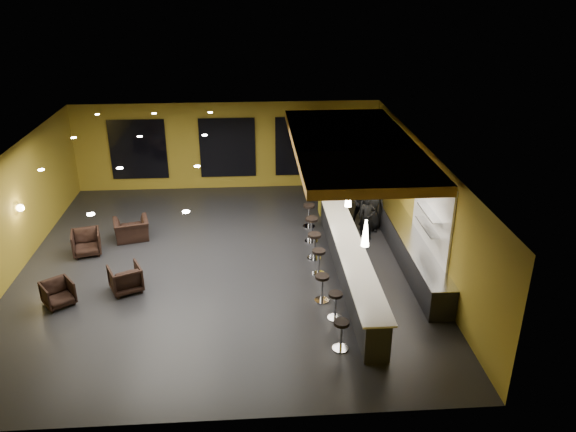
{
  "coord_description": "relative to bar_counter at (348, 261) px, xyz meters",
  "views": [
    {
      "loc": [
        0.93,
        -15.13,
        8.25
      ],
      "look_at": [
        2.0,
        0.5,
        1.3
      ],
      "focal_mm": 35.0,
      "sensor_mm": 36.0,
      "label": 1
    }
  ],
  "objects": [
    {
      "name": "wall_front",
      "position": [
        -3.65,
        -5.55,
        1.25
      ],
      "size": [
        12.0,
        0.1,
        3.5
      ],
      "primitive_type": "cube",
      "color": "olive",
      "rests_on": "floor"
    },
    {
      "name": "staff_b",
      "position": [
        1.08,
        3.61,
        0.33
      ],
      "size": [
        0.97,
        0.86,
        1.67
      ],
      "primitive_type": "imported",
      "rotation": [
        0.0,
        0.0,
        -0.33
      ],
      "color": "black",
      "rests_on": "floor"
    },
    {
      "name": "armchair_b",
      "position": [
        -6.29,
        -0.37,
        -0.12
      ],
      "size": [
        1.09,
        1.1,
        0.76
      ],
      "primitive_type": "imported",
      "rotation": [
        0.0,
        0.0,
        3.58
      ],
      "color": "black",
      "rests_on": "floor"
    },
    {
      "name": "pendant_0",
      "position": [
        0.0,
        -2.0,
        1.85
      ],
      "size": [
        0.2,
        0.2,
        0.7
      ],
      "primitive_type": "cone",
      "color": "white",
      "rests_on": "wood_soffit"
    },
    {
      "name": "pendant_1",
      "position": [
        0.0,
        0.5,
        1.85
      ],
      "size": [
        0.2,
        0.2,
        0.7
      ],
      "primitive_type": "cone",
      "color": "white",
      "rests_on": "wood_soffit"
    },
    {
      "name": "bar_stool_4",
      "position": [
        -0.87,
        1.13,
        0.04
      ],
      "size": [
        0.43,
        0.43,
        0.85
      ],
      "rotation": [
        0.0,
        0.0,
        -0.25
      ],
      "color": "silver",
      "rests_on": "floor"
    },
    {
      "name": "wall_right",
      "position": [
        2.4,
        1.0,
        1.25
      ],
      "size": [
        0.1,
        13.0,
        3.5
      ],
      "primitive_type": "cube",
      "color": "olive",
      "rests_on": "floor"
    },
    {
      "name": "armchair_a",
      "position": [
        -7.94,
        -0.98,
        -0.16
      ],
      "size": [
        1.03,
        1.04,
        0.68
      ],
      "primitive_type": "imported",
      "rotation": [
        0.0,
        0.0,
        0.64
      ],
      "color": "black",
      "rests_on": "floor"
    },
    {
      "name": "armchair_d",
      "position": [
        -6.72,
        2.88,
        -0.15
      ],
      "size": [
        1.3,
        1.2,
        0.71
      ],
      "primitive_type": "imported",
      "rotation": [
        0.0,
        0.0,
        3.39
      ],
      "color": "black",
      "rests_on": "floor"
    },
    {
      "name": "armchair_c",
      "position": [
        -7.94,
        1.93,
        -0.11
      ],
      "size": [
        1.02,
        1.04,
        0.78
      ],
      "primitive_type": "imported",
      "rotation": [
        0.0,
        0.0,
        0.25
      ],
      "color": "black",
      "rests_on": "floor"
    },
    {
      "name": "prep_top",
      "position": [
        2.0,
        0.5,
        0.39
      ],
      "size": [
        0.72,
        6.0,
        0.03
      ],
      "primitive_type": "cube",
      "color": "silver",
      "rests_on": "prep_counter"
    },
    {
      "name": "floor",
      "position": [
        -3.65,
        1.0,
        -0.55
      ],
      "size": [
        12.0,
        13.0,
        0.1
      ],
      "primitive_type": "cube",
      "color": "black",
      "rests_on": "ground"
    },
    {
      "name": "staff_a",
      "position": [
        1.01,
        2.43,
        0.25
      ],
      "size": [
        0.6,
        0.44,
        1.5
      ],
      "primitive_type": "imported",
      "rotation": [
        0.0,
        0.0,
        -0.15
      ],
      "color": "black",
      "rests_on": "floor"
    },
    {
      "name": "wall_shelf_upper",
      "position": [
        2.17,
        -0.2,
        1.55
      ],
      "size": [
        0.3,
        1.5,
        0.03
      ],
      "primitive_type": "cube",
      "color": "silver",
      "rests_on": "wall_right"
    },
    {
      "name": "prep_counter",
      "position": [
        2.0,
        0.5,
        -0.07
      ],
      "size": [
        0.7,
        6.0,
        0.86
      ],
      "primitive_type": "cube",
      "color": "black",
      "rests_on": "floor"
    },
    {
      "name": "wall_left",
      "position": [
        -9.7,
        1.0,
        1.25
      ],
      "size": [
        0.1,
        13.0,
        3.5
      ],
      "primitive_type": "cube",
      "color": "olive",
      "rests_on": "floor"
    },
    {
      "name": "staff_c",
      "position": [
        1.3,
        3.09,
        0.39
      ],
      "size": [
        0.94,
        0.68,
        1.78
      ],
      "primitive_type": "imported",
      "rotation": [
        0.0,
        0.0,
        -0.14
      ],
      "color": "black",
      "rests_on": "floor"
    },
    {
      "name": "window_right",
      "position": [
        -0.65,
        7.44,
        1.2
      ],
      "size": [
        2.2,
        0.06,
        2.4
      ],
      "primitive_type": "cube",
      "color": "black",
      "rests_on": "wall_back"
    },
    {
      "name": "ceiling",
      "position": [
        -3.65,
        1.0,
        3.05
      ],
      "size": [
        12.0,
        13.0,
        0.1
      ],
      "primitive_type": "cube",
      "color": "black"
    },
    {
      "name": "bar_stool_0",
      "position": [
        -0.74,
        -3.39,
        -0.01
      ],
      "size": [
        0.39,
        0.39,
        0.77
      ],
      "rotation": [
        0.0,
        0.0,
        0.34
      ],
      "color": "silver",
      "rests_on": "floor"
    },
    {
      "name": "wall_back",
      "position": [
        -3.65,
        7.55,
        1.25
      ],
      "size": [
        12.0,
        0.1,
        3.5
      ],
      "primitive_type": "cube",
      "color": "olive",
      "rests_on": "floor"
    },
    {
      "name": "bar_stool_3",
      "position": [
        -0.85,
        0.15,
        0.01
      ],
      "size": [
        0.4,
        0.4,
        0.79
      ],
      "rotation": [
        0.0,
        0.0,
        -0.21
      ],
      "color": "silver",
      "rests_on": "floor"
    },
    {
      "name": "window_left",
      "position": [
        -7.15,
        7.44,
        1.2
      ],
      "size": [
        2.2,
        0.06,
        2.4
      ],
      "primitive_type": "cube",
      "color": "black",
      "rests_on": "wall_back"
    },
    {
      "name": "wall_shelf_lower",
      "position": [
        2.17,
        -0.2,
        1.1
      ],
      "size": [
        0.3,
        1.5,
        0.03
      ],
      "primitive_type": "cube",
      "color": "silver",
      "rests_on": "wall_right"
    },
    {
      "name": "window_center",
      "position": [
        -3.65,
        7.44,
        1.2
      ],
      "size": [
        2.2,
        0.06,
        2.4
      ],
      "primitive_type": "cube",
      "color": "black",
      "rests_on": "wall_back"
    },
    {
      "name": "bar_stool_5",
      "position": [
        -0.83,
        2.31,
        0.04
      ],
      "size": [
        0.43,
        0.43,
        0.85
      ],
      "rotation": [
        0.0,
        0.0,
        0.3
      ],
      "color": "silver",
      "rests_on": "floor"
    },
    {
      "name": "tile_backsplash",
      "position": [
        2.31,
        0.0,
        1.5
      ],
      "size": [
        0.06,
        3.2,
        2.4
      ],
      "primitive_type": "cube",
      "color": "white",
      "rests_on": "wall_right"
    },
    {
      "name": "bar_top",
      "position": [
        0.0,
        0.0,
        0.52
      ],
      "size": [
        0.78,
        8.1,
        0.05
      ],
      "primitive_type": "cube",
      "color": "beige",
      "rests_on": "bar_counter"
    },
    {
      "name": "bar_stool_1",
      "position": [
        -0.7,
        -2.13,
        -0.02
      ],
      "size": [
        0.38,
        0.38,
        0.75
      ],
      "rotation": [
        0.0,
        0.0,
        -0.17
      ],
      "color": "silver",
      "rests_on": "floor"
    },
    {
      "name": "column",
      "position": [
        0.0,
        4.6,
        1.25
      ],
      "size": [
        0.6,
        0.6,
        3.5
      ],
      "primitive_type": "cube",
      "color": "#A08E23",
      "rests_on": "floor"
    },
    {
      "name": "bar_stool_6",
      "position": [
        -0.79,
        3.45,
        0.03
      ],
      "size": [
        0.42,
        0.42,
        0.83
      ],
      "rotation": [
        0.0,
        0.0,
        0.37
      ],
      "color": "silver",
      "rests_on": "floor"
    },
    {
      "name": "bar_stool_2",
      "position": [
        -0.93,
        -1.28,
        0.0
      ],
      "size": [
        0.4,
        0.4,
        0.78
      ],
      "rotation": [
        0.0,
        0.0,
        0.3
      ],
      "color": "silver",
      "rests_on": "floor"
    },
    {
      "name": "pendant_2",
      "position": [
        0.0,
        3.0,
        1.85
      ],
      "size": [
        0.2,
        0.2,
        0.7
      ],
      "primitive_type": "cone",
      "color": "white",
      "rests_on": "wood_soffit"
    },
    {
      "name": "wall_sconce",
      "position": [
        -9.53,
        1.5,
        1.3
      ],
      "size": [
        0.22,
        0.22,
        0.22
      ],
      "primitive_type": "sphere",
      "color": "#FFE5B2",
      "rests_on": "wall_left"
    },
    {
      "name": "wood_soffit",
      "position": [
        0.35,
        2.0,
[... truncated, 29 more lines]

